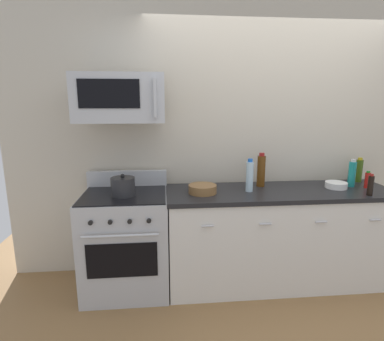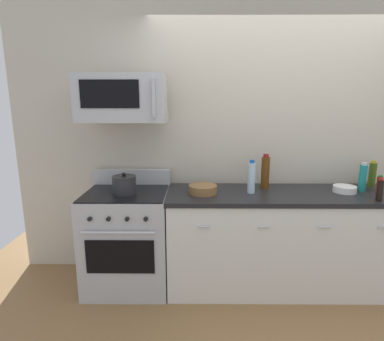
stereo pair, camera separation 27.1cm
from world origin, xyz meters
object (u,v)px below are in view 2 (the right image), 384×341
(bottle_sparkling_teal, at_px, (363,177))
(stockpot, at_px, (124,185))
(bottle_wine_amber, at_px, (265,172))
(bottle_soy_sauce_dark, at_px, (380,190))
(bowl_wooden_salad, at_px, (203,189))
(bowl_white_ceramic, at_px, (345,189))
(microwave, at_px, (123,98))
(bottle_water_clear, at_px, (251,177))
(bottle_hot_sauce_red, at_px, (379,184))
(bottle_olive_oil, at_px, (372,174))
(range_oven, at_px, (128,238))

(bottle_sparkling_teal, relative_size, stockpot, 1.28)
(stockpot, bearing_deg, bottle_wine_amber, 9.10)
(bottle_soy_sauce_dark, height_order, bottle_sparkling_teal, bottle_sparkling_teal)
(bowl_wooden_salad, distance_m, bowl_white_ceramic, 1.29)
(bottle_sparkling_teal, relative_size, bowl_white_ceramic, 1.34)
(bottle_wine_amber, relative_size, stockpot, 1.57)
(microwave, height_order, bottle_sparkling_teal, microwave)
(bottle_wine_amber, relative_size, bottle_sparkling_teal, 1.22)
(stockpot, bearing_deg, bowl_wooden_salad, 1.76)
(bowl_wooden_salad, height_order, stockpot, stockpot)
(bottle_water_clear, bearing_deg, bottle_hot_sauce_red, 0.66)
(bottle_olive_oil, bearing_deg, range_oven, -174.49)
(range_oven, height_order, stockpot, stockpot)
(microwave, xyz_separation_m, bowl_white_ceramic, (1.99, -0.03, -0.80))
(range_oven, xyz_separation_m, bowl_wooden_salad, (0.70, -0.03, 0.49))
(bottle_hot_sauce_red, bearing_deg, bottle_olive_oil, 75.26)
(bowl_wooden_salad, bearing_deg, stockpot, -178.24)
(bottle_soy_sauce_dark, distance_m, stockpot, 2.15)
(bowl_wooden_salad, xyz_separation_m, bowl_white_ceramic, (1.29, 0.05, -0.01))
(bottle_water_clear, relative_size, bottle_olive_oil, 1.20)
(bottle_hot_sauce_red, relative_size, stockpot, 0.78)
(range_oven, height_order, bowl_wooden_salad, range_oven)
(range_oven, relative_size, bottle_water_clear, 3.55)
(stockpot, bearing_deg, bottle_water_clear, 1.99)
(range_oven, distance_m, bottle_soy_sauce_dark, 2.23)
(bottle_water_clear, xyz_separation_m, bowl_white_ceramic, (0.85, 0.03, -0.11))
(bottle_hot_sauce_red, bearing_deg, bottle_sparkling_teal, 153.37)
(range_oven, relative_size, bowl_white_ceramic, 5.37)
(range_oven, distance_m, bottle_hot_sauce_red, 2.34)
(bottle_hot_sauce_red, bearing_deg, range_oven, 179.98)
(bottle_sparkling_teal, height_order, bowl_wooden_salad, bottle_sparkling_teal)
(bottle_wine_amber, xyz_separation_m, bottle_soy_sauce_dark, (0.86, -0.39, -0.06))
(bowl_wooden_salad, distance_m, stockpot, 0.70)
(microwave, distance_m, bowl_white_ceramic, 2.14)
(range_oven, xyz_separation_m, bottle_soy_sauce_dark, (2.15, -0.24, 0.54))
(bottle_soy_sauce_dark, bearing_deg, bowl_white_ceramic, 122.02)
(bottle_water_clear, xyz_separation_m, bottle_sparkling_teal, (1.03, 0.07, -0.02))
(range_oven, bearing_deg, bottle_hot_sauce_red, -0.02)
(bottle_hot_sauce_red, height_order, bowl_white_ceramic, bottle_hot_sauce_red)
(range_oven, distance_m, microwave, 1.28)
(bowl_wooden_salad, bearing_deg, microwave, 173.73)
(microwave, height_order, bowl_white_ceramic, microwave)
(bottle_water_clear, distance_m, stockpot, 1.13)
(bottle_olive_oil, xyz_separation_m, bottle_sparkling_teal, (-0.18, -0.17, 0.01))
(bottle_hot_sauce_red, distance_m, bowl_wooden_salad, 1.58)
(bowl_wooden_salad, bearing_deg, bowl_white_ceramic, 2.18)
(microwave, bearing_deg, stockpot, -90.13)
(bottle_hot_sauce_red, distance_m, bottle_soy_sauce_dark, 0.28)
(bottle_wine_amber, bearing_deg, bottle_sparkling_teal, -6.13)
(bottle_hot_sauce_red, height_order, stockpot, stockpot)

